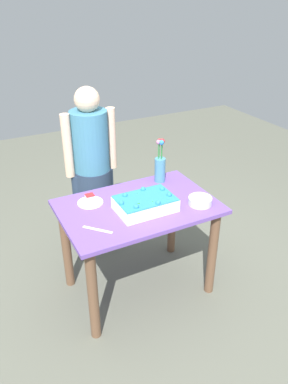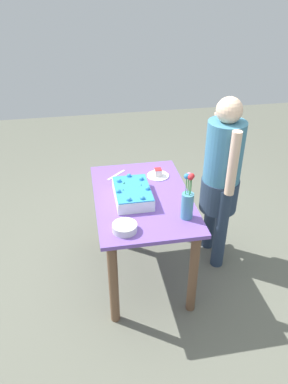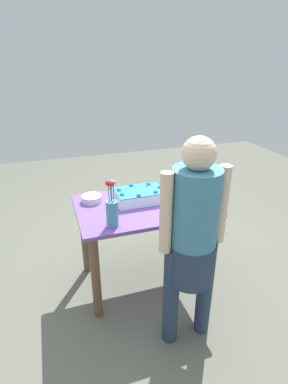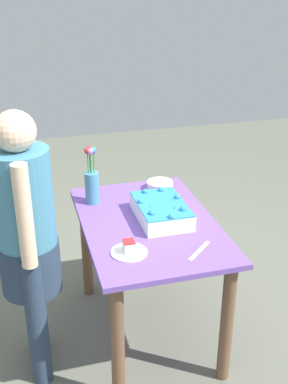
{
  "view_description": "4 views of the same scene",
  "coord_description": "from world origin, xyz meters",
  "px_view_note": "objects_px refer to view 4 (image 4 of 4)",
  "views": [
    {
      "loc": [
        1.02,
        2.07,
        2.14
      ],
      "look_at": [
        -0.03,
        0.03,
        0.89
      ],
      "focal_mm": 35.0,
      "sensor_mm": 36.0,
      "label": 1
    },
    {
      "loc": [
        -2.4,
        0.42,
        2.33
      ],
      "look_at": [
        -0.05,
        -0.0,
        0.85
      ],
      "focal_mm": 35.0,
      "sensor_mm": 36.0,
      "label": 2
    },
    {
      "loc": [
        -0.7,
        -2.1,
        1.88
      ],
      "look_at": [
        0.03,
        0.09,
        0.84
      ],
      "focal_mm": 28.0,
      "sensor_mm": 36.0,
      "label": 3
    },
    {
      "loc": [
        2.3,
        -0.66,
        2.06
      ],
      "look_at": [
        -0.08,
        -0.0,
        0.92
      ],
      "focal_mm": 45.0,
      "sensor_mm": 36.0,
      "label": 4
    }
  ],
  "objects_px": {
    "fruit_bowl": "(160,185)",
    "person_standing": "(27,233)",
    "sheet_cake": "(161,211)",
    "cake_knife": "(199,251)",
    "flower_vase": "(92,183)",
    "serving_plate_with_slice": "(129,250)"
  },
  "relations": [
    {
      "from": "sheet_cake",
      "to": "cake_knife",
      "type": "relative_size",
      "value": 1.93
    },
    {
      "from": "sheet_cake",
      "to": "serving_plate_with_slice",
      "type": "height_order",
      "value": "sheet_cake"
    },
    {
      "from": "sheet_cake",
      "to": "cake_knife",
      "type": "xyz_separation_m",
      "value": [
        0.39,
        0.08,
        -0.05
      ]
    },
    {
      "from": "cake_knife",
      "to": "person_standing",
      "type": "xyz_separation_m",
      "value": [
        -0.27,
        -0.83,
        0.08
      ]
    },
    {
      "from": "fruit_bowl",
      "to": "person_standing",
      "type": "xyz_separation_m",
      "value": [
        0.5,
        -0.86,
        0.05
      ]
    },
    {
      "from": "serving_plate_with_slice",
      "to": "fruit_bowl",
      "type": "bearing_deg",
      "value": 151.61
    },
    {
      "from": "flower_vase",
      "to": "person_standing",
      "type": "xyz_separation_m",
      "value": [
        0.43,
        -0.41,
        -0.05
      ]
    },
    {
      "from": "person_standing",
      "to": "fruit_bowl",
      "type": "bearing_deg",
      "value": 30.25
    },
    {
      "from": "sheet_cake",
      "to": "person_standing",
      "type": "xyz_separation_m",
      "value": [
        0.12,
        -0.75,
        0.03
      ]
    },
    {
      "from": "serving_plate_with_slice",
      "to": "fruit_bowl",
      "type": "height_order",
      "value": "serving_plate_with_slice"
    },
    {
      "from": "serving_plate_with_slice",
      "to": "person_standing",
      "type": "relative_size",
      "value": 0.12
    },
    {
      "from": "fruit_bowl",
      "to": "person_standing",
      "type": "height_order",
      "value": "person_standing"
    },
    {
      "from": "cake_knife",
      "to": "fruit_bowl",
      "type": "height_order",
      "value": "fruit_bowl"
    },
    {
      "from": "serving_plate_with_slice",
      "to": "person_standing",
      "type": "xyz_separation_m",
      "value": [
        -0.19,
        -0.48,
        0.06
      ]
    },
    {
      "from": "sheet_cake",
      "to": "serving_plate_with_slice",
      "type": "xyz_separation_m",
      "value": [
        0.31,
        -0.26,
        -0.03
      ]
    },
    {
      "from": "flower_vase",
      "to": "person_standing",
      "type": "bearing_deg",
      "value": -43.83
    },
    {
      "from": "flower_vase",
      "to": "person_standing",
      "type": "relative_size",
      "value": 0.24
    },
    {
      "from": "sheet_cake",
      "to": "fruit_bowl",
      "type": "bearing_deg",
      "value": 163.8
    },
    {
      "from": "serving_plate_with_slice",
      "to": "cake_knife",
      "type": "relative_size",
      "value": 0.89
    },
    {
      "from": "serving_plate_with_slice",
      "to": "flower_vase",
      "type": "bearing_deg",
      "value": -172.99
    },
    {
      "from": "fruit_bowl",
      "to": "sheet_cake",
      "type": "bearing_deg",
      "value": -16.2
    },
    {
      "from": "flower_vase",
      "to": "fruit_bowl",
      "type": "distance_m",
      "value": 0.47
    }
  ]
}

